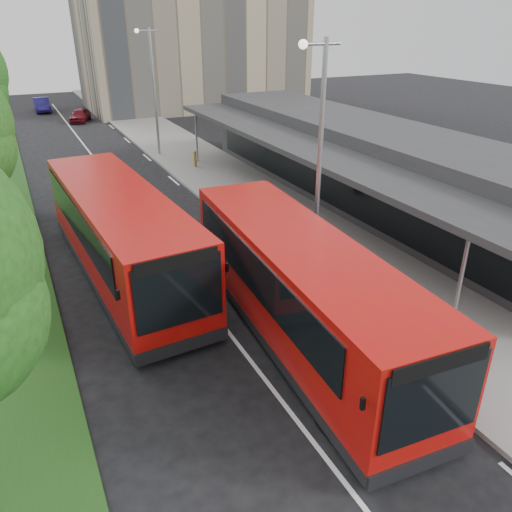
{
  "coord_description": "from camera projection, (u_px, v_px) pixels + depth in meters",
  "views": [
    {
      "loc": [
        -4.82,
        -11.66,
        8.63
      ],
      "look_at": [
        1.74,
        1.77,
        1.5
      ],
      "focal_mm": 35.0,
      "sensor_mm": 36.0,
      "label": 1
    }
  ],
  "objects": [
    {
      "name": "car_far",
      "position": [
        42.0,
        105.0,
        50.88
      ],
      "size": [
        1.44,
        4.12,
        1.36
      ],
      "primitive_type": "imported",
      "rotation": [
        0.0,
        0.0,
        -0.0
      ],
      "color": "navy",
      "rests_on": "ground"
    },
    {
      "name": "station_building",
      "position": [
        364.0,
        164.0,
        25.0
      ],
      "size": [
        7.7,
        26.0,
        4.0
      ],
      "color": "#2B2B2D",
      "rests_on": "ground"
    },
    {
      "name": "lane_centre_line",
      "position": [
        121.0,
        193.0,
        27.25
      ],
      "size": [
        0.12,
        70.0,
        0.01
      ],
      "primitive_type": "cube",
      "color": "silver",
      "rests_on": "ground"
    },
    {
      "name": "bus_main",
      "position": [
        301.0,
        290.0,
        14.28
      ],
      "size": [
        3.53,
        11.29,
        3.15
      ],
      "rotation": [
        0.0,
        0.0,
        -0.06
      ],
      "color": "#B0090B",
      "rests_on": "ground"
    },
    {
      "name": "pavement",
      "position": [
        194.0,
        159.0,
        33.65
      ],
      "size": [
        5.0,
        80.0,
        0.15
      ],
      "primitive_type": "cube",
      "color": "gray",
      "rests_on": "ground"
    },
    {
      "name": "car_near",
      "position": [
        80.0,
        115.0,
        45.92
      ],
      "size": [
        2.6,
        3.74,
        1.18
      ],
      "primitive_type": "imported",
      "rotation": [
        0.0,
        0.0,
        -0.38
      ],
      "color": "#5F0D16",
      "rests_on": "ground"
    },
    {
      "name": "litter_bin",
      "position": [
        257.0,
        200.0,
        24.26
      ],
      "size": [
        0.69,
        0.69,
        1.03
      ],
      "primitive_type": "cylinder",
      "rotation": [
        0.0,
        0.0,
        0.24
      ],
      "color": "#382417",
      "rests_on": "pavement"
    },
    {
      "name": "lamp_post_near",
      "position": [
        318.0,
        151.0,
        16.31
      ],
      "size": [
        1.44,
        0.28,
        8.0
      ],
      "color": "#9B9EA3",
      "rests_on": "pavement"
    },
    {
      "name": "lamp_post_far",
      "position": [
        153.0,
        85.0,
        32.53
      ],
      "size": [
        1.44,
        0.28,
        8.0
      ],
      "color": "#9B9EA3",
      "rests_on": "pavement"
    },
    {
      "name": "bus_second",
      "position": [
        121.0,
        235.0,
        17.77
      ],
      "size": [
        3.59,
        11.65,
        3.26
      ],
      "rotation": [
        0.0,
        0.0,
        0.06
      ],
      "color": "#B0090B",
      "rests_on": "ground"
    },
    {
      "name": "kerb_dashes",
      "position": [
        159.0,
        168.0,
        31.8
      ],
      "size": [
        0.12,
        56.0,
        0.01
      ],
      "color": "silver",
      "rests_on": "ground"
    },
    {
      "name": "ground",
      "position": [
        230.0,
        334.0,
        15.09
      ],
      "size": [
        120.0,
        120.0,
        0.0
      ],
      "primitive_type": "plane",
      "color": "black",
      "rests_on": "ground"
    },
    {
      "name": "office_block",
      "position": [
        191.0,
        15.0,
        50.82
      ],
      "size": [
        22.0,
        12.0,
        18.0
      ],
      "primitive_type": "cube",
      "color": "tan",
      "rests_on": "ground"
    },
    {
      "name": "bollard",
      "position": [
        195.0,
        159.0,
        31.43
      ],
      "size": [
        0.17,
        0.17,
        0.97
      ],
      "primitive_type": "cylinder",
      "rotation": [
        0.0,
        0.0,
        0.1
      ],
      "color": "#FDB60D",
      "rests_on": "pavement"
    }
  ]
}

